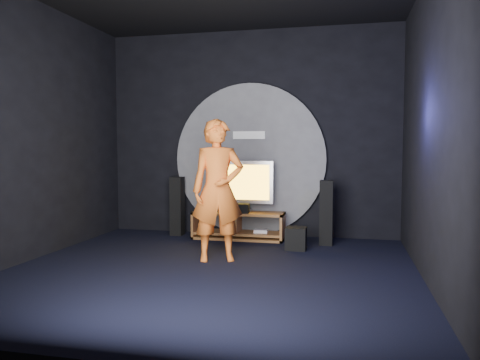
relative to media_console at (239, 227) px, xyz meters
name	(u,v)px	position (x,y,z in m)	size (l,w,h in m)	color
floor	(209,271)	(0.10, -2.05, -0.19)	(5.00, 5.00, 0.00)	black
back_wall	(250,134)	(0.10, 0.45, 1.56)	(5.00, 0.04, 3.50)	black
front_wall	(104,112)	(0.10, -4.55, 1.56)	(5.00, 0.04, 3.50)	black
left_wall	(27,129)	(-2.40, -2.05, 1.56)	(0.04, 5.00, 3.50)	black
right_wall	(431,125)	(2.60, -2.05, 1.56)	(0.04, 5.00, 3.50)	black
wall_disc_panel	(250,160)	(0.10, 0.39, 1.11)	(2.60, 0.11, 2.60)	#515156
media_console	(239,227)	(0.00, 0.00, 0.00)	(1.51, 0.45, 0.45)	brown
tv	(239,184)	(-0.01, 0.07, 0.72)	(1.13, 0.22, 0.84)	#B6B6BD
center_speaker	(237,208)	(-0.01, -0.12, 0.33)	(0.40, 0.15, 0.15)	black
remote	(203,211)	(-0.57, -0.12, 0.27)	(0.18, 0.05, 0.02)	black
tower_speaker_left	(177,206)	(-1.12, 0.12, 0.31)	(0.20, 0.22, 1.01)	black
tower_speaker_right	(326,213)	(1.42, -0.15, 0.31)	(0.20, 0.22, 1.01)	black
subwoofer	(296,238)	(1.01, -0.60, -0.03)	(0.30, 0.30, 0.33)	black
player	(218,190)	(0.05, -1.49, 0.75)	(0.69, 0.45, 1.89)	#D65F1D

